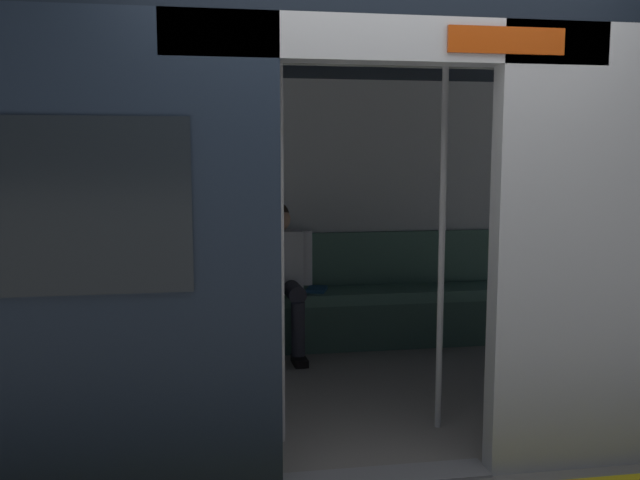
% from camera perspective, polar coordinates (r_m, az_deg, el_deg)
% --- Properties ---
extents(ground_plane, '(60.00, 60.00, 0.00)m').
position_cam_1_polar(ground_plane, '(3.57, 5.51, -19.12)').
color(ground_plane, gray).
extents(train_car, '(6.40, 2.77, 2.31)m').
position_cam_1_polar(train_car, '(4.37, 0.67, 6.60)').
color(train_car, silver).
rests_on(train_car, ground_plane).
extents(bench_seat, '(3.19, 0.44, 0.47)m').
position_cam_1_polar(bench_seat, '(5.54, -0.48, -5.50)').
color(bench_seat, '#4C7566').
rests_on(bench_seat, ground_plane).
extents(person_seated, '(0.55, 0.69, 1.20)m').
position_cam_1_polar(person_seated, '(5.39, -3.42, -2.32)').
color(person_seated, silver).
rests_on(person_seated, ground_plane).
extents(handbag, '(0.26, 0.15, 0.17)m').
position_cam_1_polar(handbag, '(5.50, -7.20, -3.57)').
color(handbag, maroon).
rests_on(handbag, bench_seat).
extents(book, '(0.21, 0.26, 0.03)m').
position_cam_1_polar(book, '(5.56, -0.27, -4.15)').
color(book, '#26598C').
rests_on(book, bench_seat).
extents(grab_pole_door, '(0.04, 0.04, 2.17)m').
position_cam_1_polar(grab_pole_door, '(3.64, -3.31, -0.59)').
color(grab_pole_door, silver).
rests_on(grab_pole_door, ground_plane).
extents(grab_pole_far, '(0.04, 0.04, 2.17)m').
position_cam_1_polar(grab_pole_far, '(3.89, 10.16, -0.20)').
color(grab_pole_far, silver).
rests_on(grab_pole_far, ground_plane).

